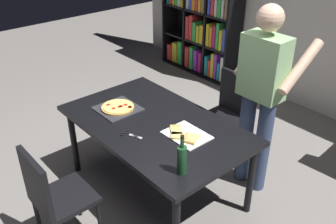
{
  "coord_description": "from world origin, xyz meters",
  "views": [
    {
      "loc": [
        2.17,
        -1.74,
        2.44
      ],
      "look_at": [
        0.0,
        0.15,
        0.8
      ],
      "focal_mm": 39.94,
      "sensor_mm": 36.0,
      "label": 1
    }
  ],
  "objects_px": {
    "person_serving_pizza": "(262,91)",
    "pepperoni_pizza_on_tray": "(118,108)",
    "bookshelf": "(203,16)",
    "kitchen_scissors": "(128,134)",
    "chair_far_side": "(229,110)",
    "chair_near_camera": "(53,195)",
    "dining_table": "(155,129)",
    "wine_bottle": "(182,159)"
  },
  "relations": [
    {
      "from": "dining_table",
      "to": "kitchen_scissors",
      "type": "distance_m",
      "value": 0.3
    },
    {
      "from": "bookshelf",
      "to": "wine_bottle",
      "type": "relative_size",
      "value": 6.17
    },
    {
      "from": "bookshelf",
      "to": "chair_near_camera",
      "type": "bearing_deg",
      "value": -62.64
    },
    {
      "from": "chair_near_camera",
      "to": "wine_bottle",
      "type": "height_order",
      "value": "wine_bottle"
    },
    {
      "from": "person_serving_pizza",
      "to": "kitchen_scissors",
      "type": "height_order",
      "value": "person_serving_pizza"
    },
    {
      "from": "dining_table",
      "to": "bookshelf",
      "type": "bearing_deg",
      "value": 126.31
    },
    {
      "from": "chair_near_camera",
      "to": "bookshelf",
      "type": "height_order",
      "value": "bookshelf"
    },
    {
      "from": "chair_far_side",
      "to": "wine_bottle",
      "type": "relative_size",
      "value": 2.85
    },
    {
      "from": "bookshelf",
      "to": "pepperoni_pizza_on_tray",
      "type": "distance_m",
      "value": 2.82
    },
    {
      "from": "chair_near_camera",
      "to": "person_serving_pizza",
      "type": "distance_m",
      "value": 1.91
    },
    {
      "from": "chair_near_camera",
      "to": "pepperoni_pizza_on_tray",
      "type": "distance_m",
      "value": 1.01
    },
    {
      "from": "pepperoni_pizza_on_tray",
      "to": "kitchen_scissors",
      "type": "bearing_deg",
      "value": -23.4
    },
    {
      "from": "chair_far_side",
      "to": "kitchen_scissors",
      "type": "relative_size",
      "value": 4.54
    },
    {
      "from": "pepperoni_pizza_on_tray",
      "to": "wine_bottle",
      "type": "bearing_deg",
      "value": -9.76
    },
    {
      "from": "chair_far_side",
      "to": "pepperoni_pizza_on_tray",
      "type": "xyz_separation_m",
      "value": [
        -0.41,
        -1.11,
        0.25
      ]
    },
    {
      "from": "chair_near_camera",
      "to": "bookshelf",
      "type": "distance_m",
      "value": 3.81
    },
    {
      "from": "chair_near_camera",
      "to": "chair_far_side",
      "type": "relative_size",
      "value": 1.0
    },
    {
      "from": "dining_table",
      "to": "wine_bottle",
      "type": "bearing_deg",
      "value": -24.0
    },
    {
      "from": "dining_table",
      "to": "chair_near_camera",
      "type": "relative_size",
      "value": 1.86
    },
    {
      "from": "pepperoni_pizza_on_tray",
      "to": "wine_bottle",
      "type": "xyz_separation_m",
      "value": [
        1.07,
        -0.18,
        0.1
      ]
    },
    {
      "from": "person_serving_pizza",
      "to": "chair_near_camera",
      "type": "bearing_deg",
      "value": -106.23
    },
    {
      "from": "person_serving_pizza",
      "to": "dining_table",
      "type": "bearing_deg",
      "value": -123.61
    },
    {
      "from": "pepperoni_pizza_on_tray",
      "to": "wine_bottle",
      "type": "height_order",
      "value": "wine_bottle"
    },
    {
      "from": "bookshelf",
      "to": "kitchen_scissors",
      "type": "relative_size",
      "value": 9.85
    },
    {
      "from": "chair_near_camera",
      "to": "pepperoni_pizza_on_tray",
      "type": "height_order",
      "value": "chair_near_camera"
    },
    {
      "from": "chair_far_side",
      "to": "chair_near_camera",
      "type": "bearing_deg",
      "value": -90.0
    },
    {
      "from": "bookshelf",
      "to": "pepperoni_pizza_on_tray",
      "type": "bearing_deg",
      "value": -61.78
    },
    {
      "from": "wine_bottle",
      "to": "kitchen_scissors",
      "type": "distance_m",
      "value": 0.66
    },
    {
      "from": "dining_table",
      "to": "pepperoni_pizza_on_tray",
      "type": "distance_m",
      "value": 0.43
    },
    {
      "from": "dining_table",
      "to": "person_serving_pizza",
      "type": "height_order",
      "value": "person_serving_pizza"
    },
    {
      "from": "bookshelf",
      "to": "person_serving_pizza",
      "type": "xyz_separation_m",
      "value": [
        2.26,
        -1.6,
        0.1
      ]
    },
    {
      "from": "person_serving_pizza",
      "to": "pepperoni_pizza_on_tray",
      "type": "relative_size",
      "value": 4.81
    },
    {
      "from": "dining_table",
      "to": "bookshelf",
      "type": "height_order",
      "value": "bookshelf"
    },
    {
      "from": "bookshelf",
      "to": "person_serving_pizza",
      "type": "distance_m",
      "value": 2.77
    },
    {
      "from": "dining_table",
      "to": "person_serving_pizza",
      "type": "xyz_separation_m",
      "value": [
        0.52,
        0.78,
        0.32
      ]
    },
    {
      "from": "dining_table",
      "to": "pepperoni_pizza_on_tray",
      "type": "height_order",
      "value": "pepperoni_pizza_on_tray"
    },
    {
      "from": "dining_table",
      "to": "chair_far_side",
      "type": "bearing_deg",
      "value": 90.0
    },
    {
      "from": "bookshelf",
      "to": "chair_far_side",
      "type": "bearing_deg",
      "value": -38.28
    },
    {
      "from": "kitchen_scissors",
      "to": "chair_near_camera",
      "type": "bearing_deg",
      "value": -90.58
    },
    {
      "from": "chair_far_side",
      "to": "bookshelf",
      "type": "distance_m",
      "value": 2.25
    },
    {
      "from": "chair_near_camera",
      "to": "chair_far_side",
      "type": "bearing_deg",
      "value": 90.0
    },
    {
      "from": "chair_near_camera",
      "to": "kitchen_scissors",
      "type": "bearing_deg",
      "value": 89.42
    }
  ]
}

